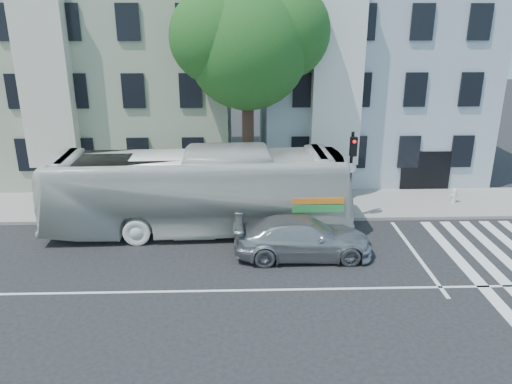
{
  "coord_description": "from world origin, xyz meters",
  "views": [
    {
      "loc": [
        -0.35,
        -14.95,
        8.83
      ],
      "look_at": [
        0.22,
        3.31,
        2.4
      ],
      "focal_mm": 35.0,
      "sensor_mm": 36.0,
      "label": 1
    }
  ],
  "objects_px": {
    "bus": "(198,191)",
    "traffic_signal": "(351,165)",
    "sedan": "(303,237)",
    "fire_hydrant": "(454,195)"
  },
  "relations": [
    {
      "from": "bus",
      "to": "traffic_signal",
      "type": "relative_size",
      "value": 3.12
    },
    {
      "from": "bus",
      "to": "sedan",
      "type": "distance_m",
      "value": 5.06
    },
    {
      "from": "traffic_signal",
      "to": "bus",
      "type": "bearing_deg",
      "value": 175.25
    },
    {
      "from": "bus",
      "to": "fire_hydrant",
      "type": "relative_size",
      "value": 17.45
    },
    {
      "from": "sedan",
      "to": "bus",
      "type": "bearing_deg",
      "value": 57.82
    },
    {
      "from": "fire_hydrant",
      "to": "traffic_signal",
      "type": "bearing_deg",
      "value": -161.28
    },
    {
      "from": "traffic_signal",
      "to": "fire_hydrant",
      "type": "relative_size",
      "value": 5.6
    },
    {
      "from": "bus",
      "to": "sedan",
      "type": "height_order",
      "value": "bus"
    },
    {
      "from": "traffic_signal",
      "to": "fire_hydrant",
      "type": "xyz_separation_m",
      "value": [
        5.63,
        1.91,
        -2.15
      ]
    },
    {
      "from": "sedan",
      "to": "fire_hydrant",
      "type": "xyz_separation_m",
      "value": [
        8.12,
        5.28,
        -0.25
      ]
    }
  ]
}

